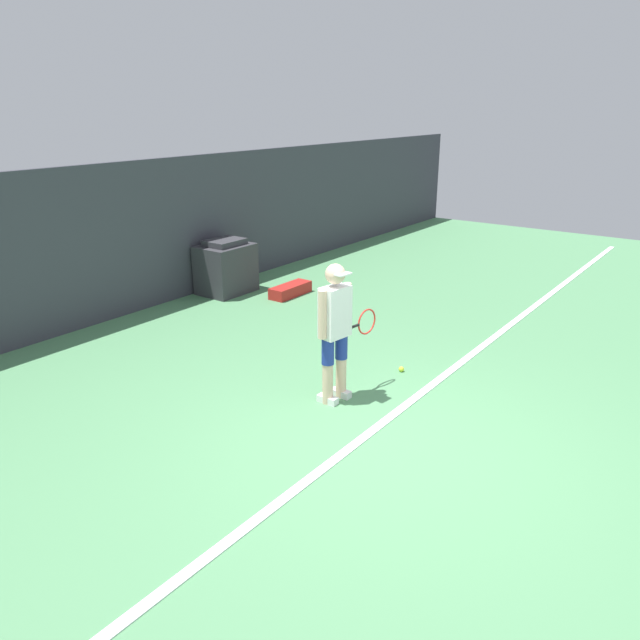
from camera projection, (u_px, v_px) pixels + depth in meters
ground_plane at (388, 447)px, 6.09m from camera, size 24.00×24.00×0.00m
back_wall at (54, 254)px, 8.72m from camera, size 24.00×0.10×2.35m
court_baseline at (364, 438)px, 6.24m from camera, size 21.60×0.10×0.01m
tennis_player at (336, 327)px, 6.78m from camera, size 0.93×0.31×1.58m
tennis_ball at (401, 369)px, 7.78m from camera, size 0.07×0.07×0.07m
covered_chair at (226, 267)px, 10.91m from camera, size 0.92×0.72×0.95m
equipment_bag at (290, 290)px, 10.83m from camera, size 0.85×0.30×0.19m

